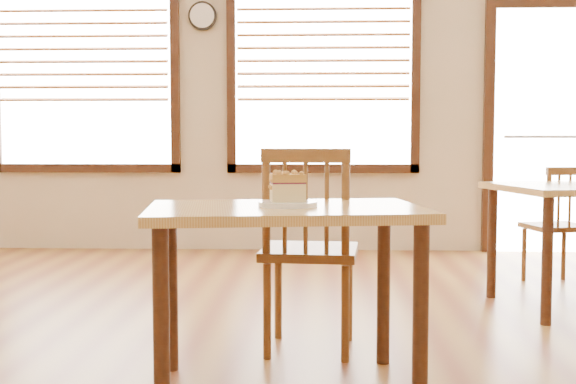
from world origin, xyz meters
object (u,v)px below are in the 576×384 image
at_px(cafe_chair_main, 309,249).
at_px(cafe_chair_second, 559,225).
at_px(wall_clock, 202,16).
at_px(cake_slice, 287,187).
at_px(cafe_table_main, 285,234).
at_px(plate, 288,204).

height_order(cafe_chair_main, cafe_chair_second, cafe_chair_main).
height_order(wall_clock, cake_slice, wall_clock).
height_order(wall_clock, cafe_chair_second, wall_clock).
xyz_separation_m(cafe_table_main, cafe_chair_main, (0.09, 0.52, -0.14)).
bearing_deg(cafe_chair_main, plate, 86.29).
height_order(cafe_table_main, cake_slice, cake_slice).
distance_m(cafe_chair_main, plate, 0.59).
bearing_deg(cafe_chair_main, cake_slice, 86.17).
xyz_separation_m(plate, cake_slice, (-0.00, -0.00, 0.07)).
bearing_deg(cake_slice, plate, 23.79).
height_order(cafe_chair_main, plate, cafe_chair_main).
bearing_deg(cafe_chair_second, plate, 39.22).
bearing_deg(cafe_chair_main, wall_clock, -67.48).
bearing_deg(cake_slice, cafe_chair_main, 70.34).
bearing_deg(cafe_table_main, plate, -10.54).
relative_size(cafe_chair_second, plate, 3.55).
xyz_separation_m(wall_clock, cake_slice, (0.93, -3.74, -1.32)).
height_order(wall_clock, plate, wall_clock).
bearing_deg(wall_clock, cake_slice, -76.07).
xyz_separation_m(cafe_table_main, cafe_chair_second, (1.82, 2.19, -0.21)).
xyz_separation_m(cafe_table_main, plate, (0.01, -0.00, 0.12)).
relative_size(wall_clock, plate, 1.09).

